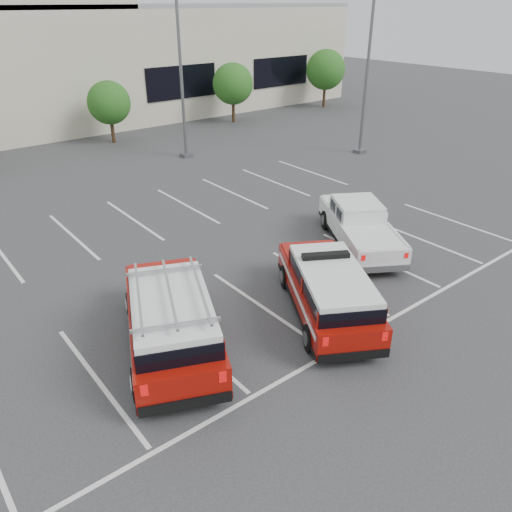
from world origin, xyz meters
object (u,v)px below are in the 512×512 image
(light_pole_right, at_px, (368,65))
(light_pole_mid, at_px, (181,67))
(tree_mid_right, at_px, (110,104))
(ladder_suv, at_px, (172,324))
(fire_chief_suv, at_px, (327,293))
(tree_right, at_px, (233,85))
(tree_far_right, at_px, (326,71))
(white_pickup, at_px, (359,229))

(light_pole_right, bearing_deg, light_pole_mid, 146.31)
(tree_mid_right, height_order, ladder_suv, tree_mid_right)
(light_pole_right, bearing_deg, tree_mid_right, 132.17)
(light_pole_mid, xyz_separation_m, light_pole_right, (9.00, -6.00, 0.00))
(fire_chief_suv, bearing_deg, tree_right, 89.84)
(light_pole_mid, distance_m, fire_chief_suv, 18.90)
(tree_mid_right, relative_size, tree_far_right, 0.82)
(tree_mid_right, bearing_deg, light_pole_right, -47.83)
(tree_far_right, xyz_separation_m, light_pole_mid, (-18.09, -6.05, 2.14))
(light_pole_mid, bearing_deg, tree_far_right, 18.48)
(tree_mid_right, xyz_separation_m, white_pickup, (0.64, -20.86, -1.84))
(tree_mid_right, height_order, light_pole_mid, light_pole_mid)
(ladder_suv, bearing_deg, tree_mid_right, 93.12)
(tree_far_right, height_order, ladder_suv, tree_far_right)
(tree_mid_right, bearing_deg, fire_chief_suv, -99.28)
(tree_mid_right, xyz_separation_m, ladder_suv, (-8.36, -22.13, -1.64))
(white_pickup, relative_size, ladder_suv, 0.95)
(tree_right, bearing_deg, tree_far_right, 0.00)
(light_pole_right, distance_m, white_pickup, 14.27)
(tree_far_right, height_order, light_pole_mid, light_pole_mid)
(ladder_suv, bearing_deg, fire_chief_suv, 6.96)
(tree_right, xyz_separation_m, light_pole_mid, (-8.09, -6.05, 2.41))
(tree_right, bearing_deg, light_pole_mid, -143.23)
(tree_right, xyz_separation_m, fire_chief_suv, (-13.84, -23.50, -2.01))
(tree_far_right, distance_m, ladder_suv, 36.04)
(tree_far_right, bearing_deg, light_pole_right, -127.04)
(tree_mid_right, xyz_separation_m, light_pole_mid, (1.91, -6.05, 2.68))
(fire_chief_suv, bearing_deg, tree_mid_right, 111.05)
(tree_far_right, relative_size, ladder_suv, 0.82)
(light_pole_mid, xyz_separation_m, ladder_suv, (-10.27, -16.09, -4.32))
(fire_chief_suv, relative_size, ladder_suv, 0.95)
(light_pole_mid, bearing_deg, light_pole_right, -33.69)
(light_pole_mid, xyz_separation_m, fire_chief_suv, (-5.75, -17.46, -4.42))
(tree_mid_right, distance_m, white_pickup, 20.95)
(tree_mid_right, height_order, white_pickup, tree_mid_right)
(white_pickup, bearing_deg, fire_chief_suv, -117.88)
(tree_right, relative_size, light_pole_mid, 0.43)
(light_pole_mid, xyz_separation_m, white_pickup, (-1.27, -14.81, -4.52))
(light_pole_mid, relative_size, white_pickup, 1.83)
(white_pickup, xyz_separation_m, ladder_suv, (-9.00, -1.28, 0.20))
(tree_mid_right, height_order, light_pole_right, light_pole_right)
(tree_far_right, distance_m, light_pole_mid, 19.19)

